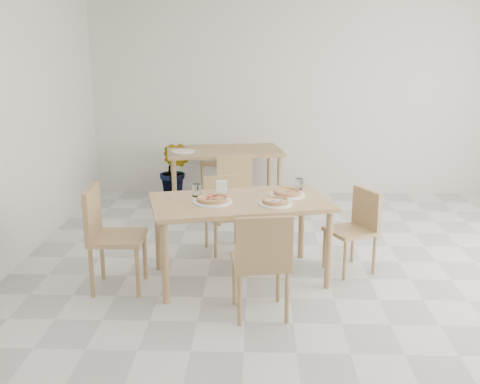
{
  "coord_description": "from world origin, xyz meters",
  "views": [
    {
      "loc": [
        -0.66,
        -4.4,
        2.1
      ],
      "look_at": [
        -0.82,
        0.42,
        0.82
      ],
      "focal_mm": 42.0,
      "sensor_mm": 36.0,
      "label": 1
    }
  ],
  "objects_px": {
    "main_table": "(240,208)",
    "pizza_margherita": "(287,192)",
    "tumbler_b": "(299,184)",
    "plate_empty": "(183,152)",
    "pizza_mushroom": "(276,201)",
    "chair_east": "(357,224)",
    "chair_back_n": "(215,156)",
    "chair_west": "(107,230)",
    "plate_margherita": "(287,195)",
    "napkin_holder": "(222,188)",
    "pizza_pepperoni": "(212,199)",
    "chair_south": "(262,258)",
    "second_table": "(224,156)",
    "chair_back_s": "(232,183)",
    "chair_north": "(224,208)",
    "plate_pepperoni": "(212,201)",
    "plate_mushroom": "(276,204)",
    "potted_plant": "(175,170)",
    "tumbler_a": "(197,190)"
  },
  "relations": [
    {
      "from": "main_table",
      "to": "pizza_margherita",
      "type": "relative_size",
      "value": 5.73
    },
    {
      "from": "tumbler_b",
      "to": "plate_empty",
      "type": "height_order",
      "value": "tumbler_b"
    },
    {
      "from": "pizza_mushroom",
      "to": "chair_east",
      "type": "bearing_deg",
      "value": 26.29
    },
    {
      "from": "chair_back_n",
      "to": "chair_west",
      "type": "bearing_deg",
      "value": -104.68
    },
    {
      "from": "plate_margherita",
      "to": "napkin_holder",
      "type": "distance_m",
      "value": 0.61
    },
    {
      "from": "pizza_pepperoni",
      "to": "chair_back_n",
      "type": "distance_m",
      "value": 3.34
    },
    {
      "from": "main_table",
      "to": "plate_margherita",
      "type": "xyz_separation_m",
      "value": [
        0.43,
        0.16,
        0.09
      ]
    },
    {
      "from": "pizza_mushroom",
      "to": "plate_empty",
      "type": "bearing_deg",
      "value": 115.14
    },
    {
      "from": "chair_south",
      "to": "chair_east",
      "type": "height_order",
      "value": "chair_south"
    },
    {
      "from": "chair_east",
      "to": "second_table",
      "type": "bearing_deg",
      "value": -175.31
    },
    {
      "from": "chair_back_s",
      "to": "second_table",
      "type": "bearing_deg",
      "value": -95.57
    },
    {
      "from": "chair_east",
      "to": "chair_back_n",
      "type": "height_order",
      "value": "chair_back_n"
    },
    {
      "from": "chair_north",
      "to": "plate_pepperoni",
      "type": "xyz_separation_m",
      "value": [
        -0.04,
        -0.86,
        0.31
      ]
    },
    {
      "from": "main_table",
      "to": "napkin_holder",
      "type": "distance_m",
      "value": 0.3
    },
    {
      "from": "plate_pepperoni",
      "to": "chair_back_n",
      "type": "bearing_deg",
      "value": 94.02
    },
    {
      "from": "chair_south",
      "to": "pizza_margherita",
      "type": "height_order",
      "value": "chair_south"
    },
    {
      "from": "plate_mushroom",
      "to": "pizza_margherita",
      "type": "distance_m",
      "value": 0.32
    },
    {
      "from": "chair_north",
      "to": "second_table",
      "type": "relative_size",
      "value": 0.48
    },
    {
      "from": "main_table",
      "to": "potted_plant",
      "type": "distance_m",
      "value": 2.92
    },
    {
      "from": "chair_west",
      "to": "pizza_margherita",
      "type": "distance_m",
      "value": 1.64
    },
    {
      "from": "napkin_holder",
      "to": "chair_back_n",
      "type": "xyz_separation_m",
      "value": [
        -0.3,
        3.03,
        -0.3
      ]
    },
    {
      "from": "plate_mushroom",
      "to": "tumbler_a",
      "type": "xyz_separation_m",
      "value": [
        -0.72,
        0.26,
        0.05
      ]
    },
    {
      "from": "chair_back_n",
      "to": "napkin_holder",
      "type": "bearing_deg",
      "value": -88.15
    },
    {
      "from": "main_table",
      "to": "tumbler_a",
      "type": "xyz_separation_m",
      "value": [
        -0.4,
        0.12,
        0.13
      ]
    },
    {
      "from": "plate_mushroom",
      "to": "plate_pepperoni",
      "type": "bearing_deg",
      "value": 174.55
    },
    {
      "from": "pizza_mushroom",
      "to": "pizza_pepperoni",
      "type": "xyz_separation_m",
      "value": [
        -0.55,
        0.05,
        0.0
      ]
    },
    {
      "from": "chair_east",
      "to": "chair_back_n",
      "type": "relative_size",
      "value": 0.9
    },
    {
      "from": "plate_margherita",
      "to": "plate_pepperoni",
      "type": "distance_m",
      "value": 0.71
    },
    {
      "from": "chair_east",
      "to": "second_table",
      "type": "relative_size",
      "value": 0.49
    },
    {
      "from": "tumbler_b",
      "to": "chair_east",
      "type": "bearing_deg",
      "value": -16.99
    },
    {
      "from": "main_table",
      "to": "second_table",
      "type": "height_order",
      "value": "same"
    },
    {
      "from": "chair_south",
      "to": "plate_margherita",
      "type": "xyz_separation_m",
      "value": [
        0.23,
        0.93,
        0.25
      ]
    },
    {
      "from": "potted_plant",
      "to": "chair_back_s",
      "type": "bearing_deg",
      "value": -51.15
    },
    {
      "from": "chair_back_n",
      "to": "chair_east",
      "type": "bearing_deg",
      "value": -66.12
    },
    {
      "from": "pizza_pepperoni",
      "to": "tumbler_a",
      "type": "bearing_deg",
      "value": 127.32
    },
    {
      "from": "pizza_margherita",
      "to": "chair_back_n",
      "type": "height_order",
      "value": "chair_back_n"
    },
    {
      "from": "napkin_holder",
      "to": "plate_empty",
      "type": "bearing_deg",
      "value": 101.9
    },
    {
      "from": "plate_empty",
      "to": "potted_plant",
      "type": "distance_m",
      "value": 0.63
    },
    {
      "from": "chair_west",
      "to": "pizza_pepperoni",
      "type": "xyz_separation_m",
      "value": [
        0.9,
        0.16,
        0.25
      ]
    },
    {
      "from": "plate_pepperoni",
      "to": "chair_west",
      "type": "bearing_deg",
      "value": -170.18
    },
    {
      "from": "plate_margherita",
      "to": "pizza_margherita",
      "type": "relative_size",
      "value": 1.09
    },
    {
      "from": "chair_north",
      "to": "napkin_holder",
      "type": "xyz_separation_m",
      "value": [
        0.02,
        -0.57,
        0.36
      ]
    },
    {
      "from": "chair_west",
      "to": "plate_mushroom",
      "type": "relative_size",
      "value": 3.15
    },
    {
      "from": "chair_back_s",
      "to": "tumbler_a",
      "type": "bearing_deg",
      "value": 64.63
    },
    {
      "from": "plate_mushroom",
      "to": "main_table",
      "type": "bearing_deg",
      "value": 155.92
    },
    {
      "from": "napkin_holder",
      "to": "tumbler_a",
      "type": "bearing_deg",
      "value": -165.53
    },
    {
      "from": "tumbler_a",
      "to": "second_table",
      "type": "bearing_deg",
      "value": 87.25
    },
    {
      "from": "chair_east",
      "to": "tumbler_b",
      "type": "height_order",
      "value": "tumbler_b"
    },
    {
      "from": "chair_north",
      "to": "plate_mushroom",
      "type": "bearing_deg",
      "value": -82.13
    },
    {
      "from": "potted_plant",
      "to": "chair_west",
      "type": "bearing_deg",
      "value": -92.9
    }
  ]
}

